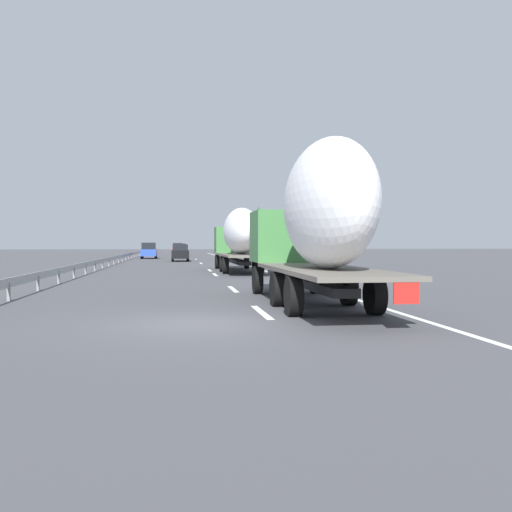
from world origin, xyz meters
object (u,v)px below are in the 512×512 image
at_px(truck_lead, 239,236).
at_px(car_blue_sedan, 149,251).
at_px(car_black_suv, 180,253).
at_px(car_silver_hatch, 180,250).
at_px(car_red_compact, 178,249).
at_px(road_sign, 254,239).
at_px(truck_trailing, 317,219).

distance_m(truck_lead, car_blue_sedan, 35.18).
bearing_deg(car_black_suv, car_silver_hatch, -0.33).
xyz_separation_m(truck_lead, car_black_suv, (23.18, 3.71, -1.47)).
height_order(car_red_compact, road_sign, road_sign).
xyz_separation_m(truck_lead, road_sign, (15.64, -3.10, -0.05)).
distance_m(truck_lead, car_silver_hatch, 44.99).
height_order(truck_trailing, car_blue_sedan, truck_trailing).
xyz_separation_m(car_red_compact, car_blue_sedan, (-28.09, 3.59, 0.02)).
distance_m(truck_trailing, car_blue_sedan, 56.26).
relative_size(car_red_compact, car_black_suv, 0.90).
bearing_deg(car_blue_sedan, car_silver_hatch, -20.29).
bearing_deg(road_sign, truck_trailing, 175.21).
xyz_separation_m(truck_trailing, road_sign, (37.03, -3.10, -0.28)).
bearing_deg(car_red_compact, car_blue_sedan, 172.72).
xyz_separation_m(car_silver_hatch, road_sign, (-29.18, -6.68, 1.40)).
xyz_separation_m(car_blue_sedan, road_sign, (-18.71, -10.55, 1.36)).
height_order(truck_lead, car_silver_hatch, truck_lead).
bearing_deg(truck_trailing, road_sign, -4.79).
relative_size(truck_trailing, road_sign, 3.60).
height_order(car_red_compact, car_blue_sedan, car_blue_sedan).
bearing_deg(truck_lead, car_blue_sedan, 12.24).
xyz_separation_m(truck_trailing, car_silver_hatch, (66.21, 3.58, -1.68)).
bearing_deg(car_blue_sedan, road_sign, -150.57).
relative_size(truck_trailing, car_black_suv, 2.56).
relative_size(car_red_compact, car_silver_hatch, 0.94).
bearing_deg(car_blue_sedan, car_black_suv, -161.47).
distance_m(truck_lead, road_sign, 15.95).
relative_size(truck_lead, car_silver_hatch, 2.99).
relative_size(truck_lead, truck_trailing, 1.11).
bearing_deg(road_sign, car_blue_sedan, 29.43).
xyz_separation_m(truck_trailing, car_blue_sedan, (55.74, 7.45, -1.64)).
xyz_separation_m(car_red_compact, car_silver_hatch, (-17.62, -0.28, -0.03)).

